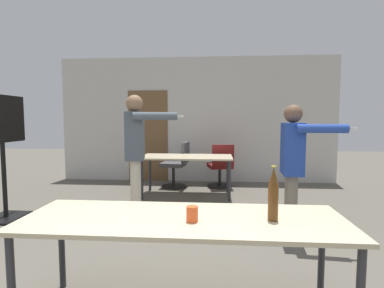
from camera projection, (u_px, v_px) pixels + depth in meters
name	position (u px, v px, depth m)	size (l,w,h in m)	color
back_wall	(195.00, 120.00, 6.74)	(6.17, 0.12, 2.78)	beige
conference_table_near	(183.00, 226.00, 2.08)	(2.23, 0.74, 0.73)	#C6B793
conference_table_far	(187.00, 160.00, 5.48)	(1.65, 0.78, 0.73)	#C6B793
tv_screen	(2.00, 143.00, 4.16)	(0.44, 0.95, 1.75)	black
person_right_polo	(293.00, 158.00, 3.51)	(0.72, 0.64, 1.58)	slate
person_far_watching	(136.00, 144.00, 4.19)	(0.86, 0.63, 1.75)	beige
office_chair_side_rolled	(221.00, 168.00, 6.15)	(0.56, 0.61, 0.90)	black
office_chair_far_left	(177.00, 166.00, 6.17)	(0.59, 0.53, 0.94)	black
beer_bottle	(273.00, 195.00, 1.99)	(0.07, 0.07, 0.37)	#563314
drink_cup	(192.00, 214.00, 1.98)	(0.08, 0.08, 0.10)	#E05123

